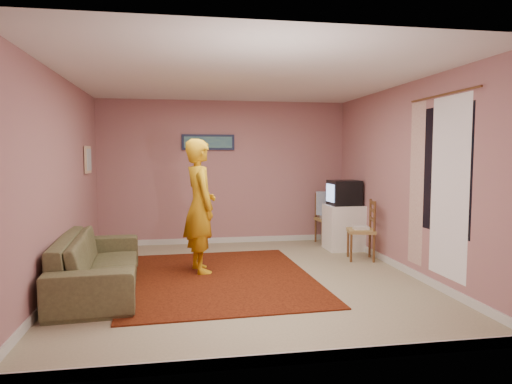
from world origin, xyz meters
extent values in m
plane|color=tan|center=(0.00, 0.00, 0.00)|extent=(5.00, 5.00, 0.00)
cube|color=#9D6B67|center=(0.00, 2.50, 1.30)|extent=(4.50, 0.02, 2.60)
cube|color=#9D6B67|center=(0.00, -2.50, 1.30)|extent=(4.50, 0.02, 2.60)
cube|color=#9D6B67|center=(-2.25, 0.00, 1.30)|extent=(0.02, 5.00, 2.60)
cube|color=#9D6B67|center=(2.25, 0.00, 1.30)|extent=(0.02, 5.00, 2.60)
cube|color=silver|center=(0.00, 0.00, 2.60)|extent=(4.50, 5.00, 0.02)
cube|color=silver|center=(0.00, 2.49, 0.05)|extent=(4.50, 0.02, 0.10)
cube|color=silver|center=(0.00, -2.49, 0.05)|extent=(4.50, 0.02, 0.10)
cube|color=silver|center=(-2.24, 0.00, 0.05)|extent=(0.02, 5.00, 0.10)
cube|color=silver|center=(2.24, 0.00, 0.05)|extent=(0.02, 5.00, 0.10)
cube|color=black|center=(2.24, -0.90, 1.45)|extent=(0.01, 1.10, 1.50)
cube|color=white|center=(2.23, -1.05, 1.25)|extent=(0.01, 0.75, 2.10)
cube|color=beige|center=(2.21, -0.35, 1.25)|extent=(0.01, 0.35, 2.10)
cylinder|color=brown|center=(2.20, -0.90, 2.32)|extent=(0.02, 1.40, 0.02)
cube|color=#131834|center=(-0.30, 2.47, 1.85)|extent=(0.95, 0.03, 0.28)
cube|color=#2C4D7B|center=(-0.30, 2.45, 1.85)|extent=(0.86, 0.01, 0.20)
cube|color=beige|center=(-2.22, 1.60, 1.55)|extent=(0.03, 0.38, 0.42)
cube|color=silver|center=(-2.20, 1.60, 1.55)|extent=(0.01, 0.30, 0.34)
cube|color=black|center=(-0.33, 0.08, 0.01)|extent=(2.54, 3.12, 0.02)
cube|color=white|center=(1.95, 1.57, 0.38)|extent=(0.60, 0.55, 0.77)
cube|color=black|center=(1.95, 1.57, 0.98)|extent=(0.50, 0.46, 0.42)
cube|color=#8CB2F2|center=(1.70, 1.56, 0.98)|extent=(0.03, 0.35, 0.30)
cube|color=tan|center=(1.86, 2.14, 0.44)|extent=(0.44, 0.42, 0.05)
cube|color=brown|center=(1.86, 2.14, 0.68)|extent=(0.41, 0.06, 0.47)
cube|color=#A9A9AD|center=(1.86, 2.14, 0.49)|extent=(0.35, 0.28, 0.05)
cube|color=#80A2D2|center=(1.86, 2.20, 0.74)|extent=(0.41, 0.05, 0.43)
cube|color=tan|center=(1.94, 0.79, 0.45)|extent=(0.49, 0.50, 0.05)
cube|color=brown|center=(1.94, 0.79, 0.69)|extent=(0.14, 0.42, 0.48)
cube|color=silver|center=(1.94, 0.79, 0.50)|extent=(0.25, 0.20, 0.05)
imported|color=brown|center=(-1.80, -0.17, 0.33)|extent=(1.05, 2.34, 0.67)
imported|color=gold|center=(-0.55, 0.46, 0.92)|extent=(0.59, 0.76, 1.84)
camera|label=1|loc=(-0.82, -5.82, 1.63)|focal=32.00mm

